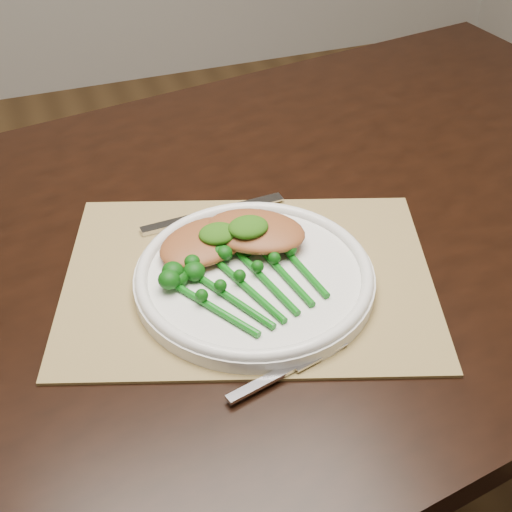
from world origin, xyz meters
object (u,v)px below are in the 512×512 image
object	(u,v)px
dining_table	(249,406)
dinner_plate	(254,276)
chicken_fillet_left	(205,242)
broccolini_bundle	(258,286)
placemat	(248,278)

from	to	relation	value
dining_table	dinner_plate	world-z (taller)	dinner_plate
chicken_fillet_left	broccolini_bundle	bearing A→B (deg)	-88.13
chicken_fillet_left	broccolini_bundle	world-z (taller)	chicken_fillet_left
dining_table	placemat	world-z (taller)	placemat
dining_table	dinner_plate	xyz separation A→B (m)	(-0.03, -0.11, 0.39)
dining_table	broccolini_bundle	xyz separation A→B (m)	(-0.03, -0.13, 0.40)
dining_table	placemat	bearing A→B (deg)	-117.36
dinner_plate	dining_table	bearing A→B (deg)	75.68
dinner_plate	broccolini_bundle	xyz separation A→B (m)	(-0.01, -0.03, 0.01)
dining_table	placemat	xyz separation A→B (m)	(-0.03, -0.09, 0.37)
chicken_fillet_left	dining_table	bearing A→B (deg)	8.43
broccolini_bundle	placemat	bearing A→B (deg)	67.85
placemat	chicken_fillet_left	bearing A→B (deg)	148.18
dining_table	chicken_fillet_left	xyz separation A→B (m)	(-0.07, -0.04, 0.41)
dining_table	chicken_fillet_left	distance (m)	0.42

